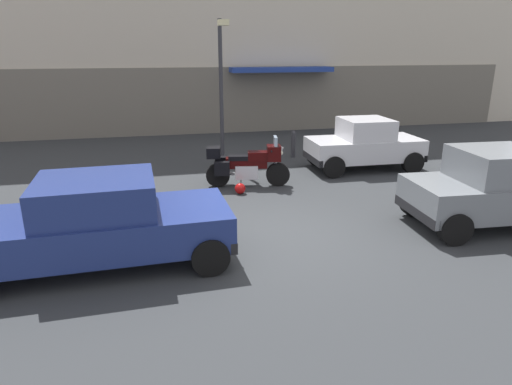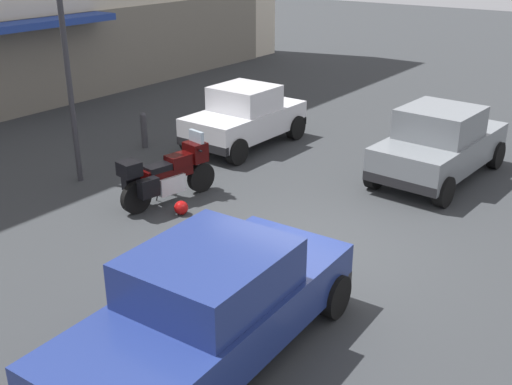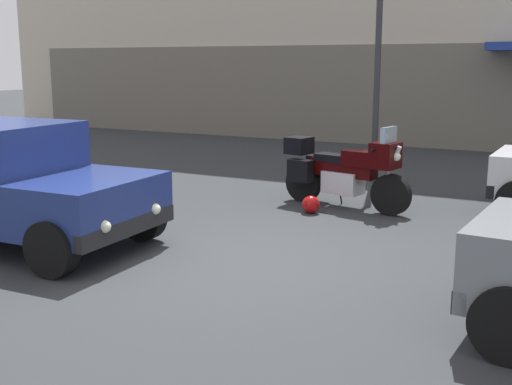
{
  "view_description": "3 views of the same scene",
  "coord_description": "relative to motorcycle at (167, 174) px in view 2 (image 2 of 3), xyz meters",
  "views": [
    {
      "loc": [
        -2.17,
        -8.08,
        3.61
      ],
      "look_at": [
        -0.15,
        0.8,
        0.66
      ],
      "focal_mm": 31.62,
      "sensor_mm": 36.0,
      "label": 1
    },
    {
      "loc": [
        -8.18,
        -4.91,
        5.05
      ],
      "look_at": [
        -0.06,
        1.02,
        0.88
      ],
      "focal_mm": 43.47,
      "sensor_mm": 36.0,
      "label": 2
    },
    {
      "loc": [
        3.74,
        -6.31,
        2.33
      ],
      "look_at": [
        -0.15,
        1.03,
        0.64
      ],
      "focal_mm": 45.41,
      "sensor_mm": 36.0,
      "label": 3
    }
  ],
  "objects": [
    {
      "name": "ground_plane",
      "position": [
        -0.18,
        -3.41,
        -0.62
      ],
      "size": [
        80.0,
        80.0,
        0.0
      ],
      "primitive_type": "plane",
      "color": "#2D3033"
    },
    {
      "name": "streetlamp_curbside",
      "position": [
        -0.27,
        2.3,
        2.09
      ],
      "size": [
        0.28,
        0.94,
        4.41
      ],
      "color": "#2D2D33",
      "rests_on": "ground"
    },
    {
      "name": "car_sedan_far",
      "position": [
        -3.4,
        -3.99,
        0.16
      ],
      "size": [
        4.63,
        2.05,
        1.56
      ],
      "rotation": [
        0.0,
        0.0,
        0.04
      ],
      "color": "navy",
      "rests_on": "ground"
    },
    {
      "name": "motorcycle",
      "position": [
        0.0,
        0.0,
        0.0
      ],
      "size": [
        2.25,
        0.95,
        1.36
      ],
      "rotation": [
        0.0,
        0.0,
        -0.18
      ],
      "color": "black",
      "rests_on": "ground"
    },
    {
      "name": "car_hatchback_near",
      "position": [
        4.56,
        -3.91,
        0.19
      ],
      "size": [
        3.95,
        1.98,
        1.64
      ],
      "rotation": [
        0.0,
        0.0,
        -0.06
      ],
      "color": "slate",
      "rests_on": "ground"
    },
    {
      "name": "helmet",
      "position": [
        -0.29,
        -0.62,
        -0.48
      ],
      "size": [
        0.28,
        0.28,
        0.28
      ],
      "primitive_type": "sphere",
      "color": "#990C0C",
      "rests_on": "ground"
    },
    {
      "name": "car_compact_side",
      "position": [
        3.89,
        0.98,
        0.15
      ],
      "size": [
        3.5,
        1.76,
        1.56
      ],
      "rotation": [
        0.0,
        0.0,
        -0.02
      ],
      "color": "silver",
      "rests_on": "ground"
    },
    {
      "name": "bollard_curbside",
      "position": [
        2.25,
        2.98,
        -0.13
      ],
      "size": [
        0.16,
        0.16,
        0.92
      ],
      "color": "#333338",
      "rests_on": "ground"
    }
  ]
}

